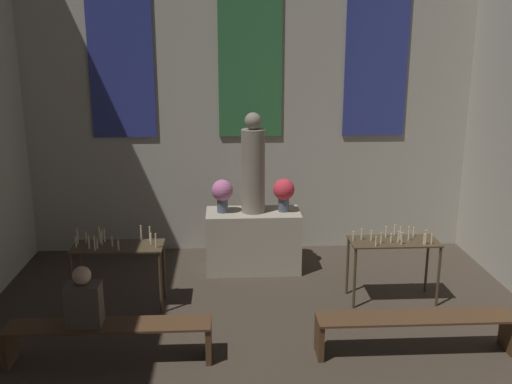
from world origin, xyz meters
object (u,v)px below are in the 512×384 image
object	(u,v)px
candle_rack_left	(118,254)
pew_back_left	(109,334)
statue	(253,167)
flower_vase_right	(284,192)
candle_rack_right	(393,249)
pew_back_right	(415,326)
altar	(253,241)
flower_vase_left	(222,193)
person_seated	(84,300)

from	to	relation	value
candle_rack_left	pew_back_left	distance (m)	1.40
statue	flower_vase_right	bearing A→B (deg)	-0.00
candle_rack_right	pew_back_left	size ratio (longest dim) A/B	0.53
pew_back_left	pew_back_right	distance (m)	3.33
altar	candle_rack_left	size ratio (longest dim) A/B	1.21
flower_vase_left	pew_back_left	xyz separation A→B (m)	(-1.21, -2.50, -0.88)
altar	pew_back_left	world-z (taller)	altar
statue	flower_vase_right	distance (m)	0.59
statue	pew_back_left	bearing A→B (deg)	-123.69
flower_vase_right	person_seated	xyz separation A→B (m)	(-2.35, -2.50, -0.48)
candle_rack_left	person_seated	bearing A→B (deg)	-94.85
pew_back_right	person_seated	world-z (taller)	person_seated
candle_rack_left	pew_back_right	bearing A→B (deg)	-21.12
statue	flower_vase_left	xyz separation A→B (m)	(-0.45, -0.00, -0.38)
flower_vase_left	candle_rack_left	size ratio (longest dim) A/B	0.43
pew_back_left	flower_vase_right	bearing A→B (deg)	49.71
flower_vase_left	flower_vase_right	xyz separation A→B (m)	(0.90, 0.00, 0.00)
person_seated	statue	bearing A→B (deg)	52.72
candle_rack_left	pew_back_right	world-z (taller)	candle_rack_left
flower_vase_right	person_seated	world-z (taller)	flower_vase_right
altar	statue	world-z (taller)	statue
candle_rack_left	pew_back_left	bearing A→B (deg)	-84.75
pew_back_left	person_seated	world-z (taller)	person_seated
flower_vase_right	person_seated	size ratio (longest dim) A/B	0.74
flower_vase_right	statue	bearing A→B (deg)	180.00
candle_rack_right	pew_back_right	distance (m)	1.39
flower_vase_right	pew_back_right	size ratio (longest dim) A/B	0.23
flower_vase_left	pew_back_right	world-z (taller)	flower_vase_left
candle_rack_right	pew_back_left	distance (m)	3.71
person_seated	pew_back_left	bearing A→B (deg)	0.00
flower_vase_right	pew_back_right	world-z (taller)	flower_vase_right
candle_rack_right	pew_back_left	bearing A→B (deg)	-158.91
altar	flower_vase_right	bearing A→B (deg)	-0.00
statue	person_seated	xyz separation A→B (m)	(-1.90, -2.50, -0.86)
candle_rack_right	pew_back_left	world-z (taller)	candle_rack_right
person_seated	candle_rack_left	bearing A→B (deg)	85.15
candle_rack_left	flower_vase_left	bearing A→B (deg)	41.07
altar	flower_vase_left	xyz separation A→B (m)	(-0.45, -0.00, 0.75)
altar	candle_rack_right	size ratio (longest dim) A/B	1.21
flower_vase_left	candle_rack_right	bearing A→B (deg)	-27.59
flower_vase_right	candle_rack_left	xyz separation A→B (m)	(-2.24, -1.16, -0.48)
pew_back_left	pew_back_right	size ratio (longest dim) A/B	1.00
statue	candle_rack_right	distance (m)	2.30
person_seated	altar	bearing A→B (deg)	52.72
flower_vase_right	candle_rack_right	xyz separation A→B (m)	(1.33, -1.17, -0.48)
statue	flower_vase_right	xyz separation A→B (m)	(0.45, -0.00, -0.38)
flower_vase_right	pew_back_right	xyz separation A→B (m)	(1.21, -2.50, -0.88)
altar	candle_rack_right	xyz separation A→B (m)	(1.78, -1.17, 0.27)
candle_rack_left	altar	bearing A→B (deg)	33.06
flower_vase_right	candle_rack_left	bearing A→B (deg)	-152.55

